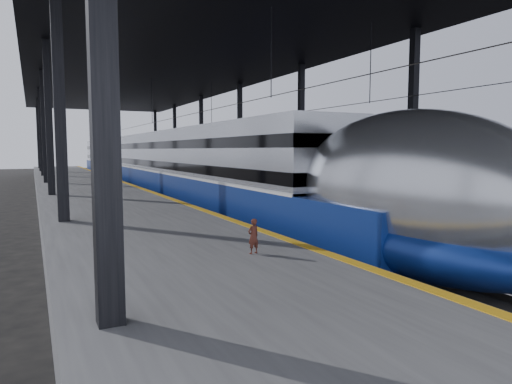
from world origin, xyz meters
TOP-DOWN VIEW (x-y plane):
  - ground at (0.00, 0.00)m, footprint 160.00×160.00m
  - platform at (-3.50, 20.00)m, footprint 6.00×80.00m
  - yellow_strip at (-0.70, 20.00)m, footprint 0.30×80.00m
  - rails at (4.50, 20.00)m, footprint 6.52×80.00m
  - canopy at (1.90, 20.00)m, footprint 18.00×75.00m
  - tgv_train at (2.00, 25.14)m, footprint 3.18×65.20m
  - second_train at (7.00, 32.47)m, footprint 2.91×56.05m
  - child at (-2.22, -2.09)m, footprint 0.33×0.26m

SIDE VIEW (x-z plane):
  - ground at x=0.00m, z-range 0.00..0.00m
  - rails at x=4.50m, z-range 0.00..0.16m
  - platform at x=-3.50m, z-range 0.00..1.00m
  - yellow_strip at x=-0.70m, z-range 1.00..1.01m
  - child at x=-2.22m, z-range 1.00..1.81m
  - second_train at x=7.00m, z-range 0.03..4.04m
  - tgv_train at x=2.00m, z-range -0.15..4.41m
  - canopy at x=1.90m, z-range 4.38..13.85m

